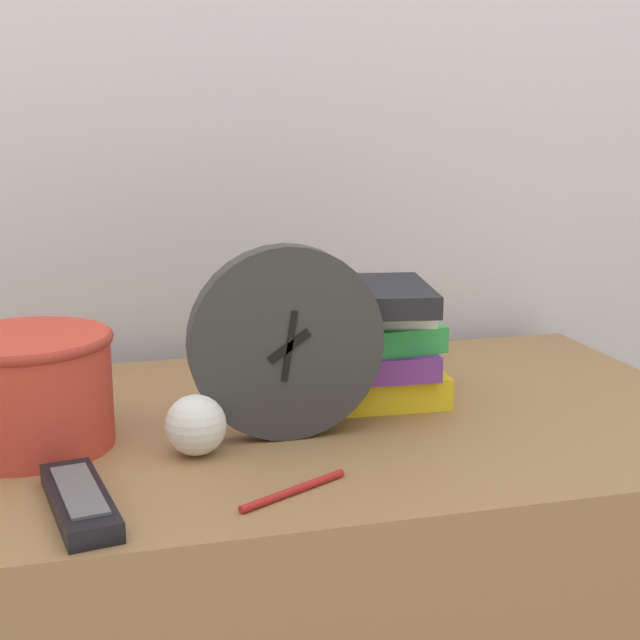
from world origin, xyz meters
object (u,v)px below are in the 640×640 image
object	(u,v)px
tv_remote	(80,500)
crumpled_paper_ball	(196,425)
pen	(294,491)
book_stack	(352,346)
basket	(27,386)
desk_clock	(287,343)

from	to	relation	value
tv_remote	crumpled_paper_ball	world-z (taller)	crumpled_paper_ball
pen	tv_remote	bearing A→B (deg)	176.11
book_stack	pen	xyz separation A→B (m)	(-0.14, -0.27, -0.07)
tv_remote	crumpled_paper_ball	distance (m)	0.17
book_stack	pen	size ratio (longest dim) A/B	2.02
basket	crumpled_paper_ball	xyz separation A→B (m)	(0.18, -0.07, -0.04)
desk_clock	pen	bearing A→B (deg)	-100.48
crumpled_paper_ball	book_stack	bearing A→B (deg)	31.96
tv_remote	crumpled_paper_ball	bearing A→B (deg)	43.42
book_stack	basket	world-z (taller)	book_stack
book_stack	tv_remote	world-z (taller)	book_stack
book_stack	basket	xyz separation A→B (m)	(-0.39, -0.06, -0.00)
tv_remote	pen	distance (m)	0.20
desk_clock	basket	size ratio (longest dim) A/B	1.16
desk_clock	tv_remote	size ratio (longest dim) A/B	1.29
tv_remote	basket	bearing A→B (deg)	105.61
tv_remote	pen	world-z (taller)	tv_remote
book_stack	basket	distance (m)	0.40
book_stack	tv_remote	xyz separation A→B (m)	(-0.34, -0.25, -0.06)
desk_clock	pen	world-z (taller)	desk_clock
basket	crumpled_paper_ball	distance (m)	0.19
crumpled_paper_ball	pen	distance (m)	0.16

